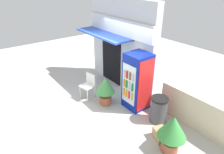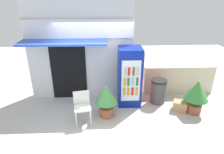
# 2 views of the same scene
# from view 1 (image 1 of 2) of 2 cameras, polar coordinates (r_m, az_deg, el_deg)

# --- Properties ---
(ground) EXTENTS (16.00, 16.00, 0.00)m
(ground) POSITION_cam_1_polar(r_m,az_deg,el_deg) (6.88, -4.08, -6.78)
(ground) COLOR beige
(storefront_building) EXTENTS (3.31, 1.05, 3.23)m
(storefront_building) POSITION_cam_1_polar(r_m,az_deg,el_deg) (7.29, 2.35, 9.64)
(storefront_building) COLOR silver
(storefront_building) RESTS_ON ground
(drink_cooler) EXTENTS (0.71, 0.74, 1.83)m
(drink_cooler) POSITION_cam_1_polar(r_m,az_deg,el_deg) (6.16, 7.28, -1.33)
(drink_cooler) COLOR navy
(drink_cooler) RESTS_ON ground
(plastic_chair) EXTENTS (0.50, 0.47, 0.89)m
(plastic_chair) POSITION_cam_1_polar(r_m,az_deg,el_deg) (6.82, -6.74, -2.02)
(plastic_chair) COLOR silver
(plastic_chair) RESTS_ON ground
(potted_plant_near_shop) EXTENTS (0.64, 0.64, 0.97)m
(potted_plant_near_shop) POSITION_cam_1_polar(r_m,az_deg,el_deg) (6.41, -1.94, -3.06)
(potted_plant_near_shop) COLOR #AD5B3D
(potted_plant_near_shop) RESTS_ON ground
(potted_plant_curbside) EXTENTS (0.69, 0.69, 1.02)m
(potted_plant_curbside) POSITION_cam_1_polar(r_m,az_deg,el_deg) (4.94, 17.09, -14.41)
(potted_plant_curbside) COLOR #995138
(potted_plant_curbside) RESTS_ON ground
(trash_bin) EXTENTS (0.50, 0.50, 0.79)m
(trash_bin) POSITION_cam_1_polar(r_m,az_deg,el_deg) (5.92, 13.33, -9.13)
(trash_bin) COLOR #47474C
(trash_bin) RESTS_ON ground
(stone_boundary_wall) EXTENTS (2.43, 0.24, 0.98)m
(stone_boundary_wall) POSITION_cam_1_polar(r_m,az_deg,el_deg) (5.95, 23.91, -9.67)
(stone_boundary_wall) COLOR beige
(stone_boundary_wall) RESTS_ON ground
(cardboard_box) EXTENTS (0.48, 0.43, 0.30)m
(cardboard_box) POSITION_cam_1_polar(r_m,az_deg,el_deg) (5.49, 13.92, -15.88)
(cardboard_box) COLOR tan
(cardboard_box) RESTS_ON ground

